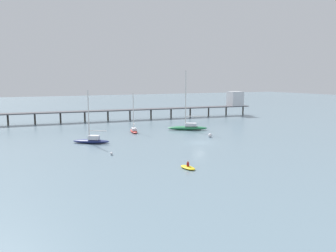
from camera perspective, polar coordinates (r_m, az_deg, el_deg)
ground_plane at (r=67.32m, az=5.38°, el=-2.81°), size 400.00×400.00×0.00m
pier at (r=110.14m, az=2.44°, el=3.65°), size 83.80×10.04×8.19m
sailboat_navy at (r=68.09m, az=-12.76°, el=-2.28°), size 7.25×5.69×10.39m
sailboat_green at (r=83.68m, az=3.37°, el=-0.09°), size 9.64×6.56×14.60m
sailboat_red at (r=80.44m, az=-5.79°, el=-0.60°), size 2.84×6.54×9.27m
dinghy_yellow at (r=48.01m, az=3.37°, el=-6.95°), size 1.65×3.06×1.14m
mooring_buoy_mid at (r=57.00m, az=-9.51°, el=-4.61°), size 0.51×0.51×0.51m
mooring_buoy_inner at (r=73.57m, az=7.10°, el=-1.58°), size 0.86×0.86×0.86m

